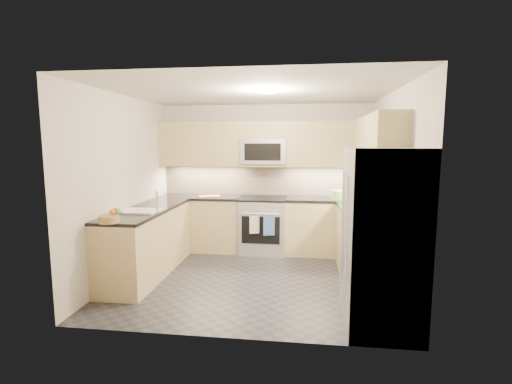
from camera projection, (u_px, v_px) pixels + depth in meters
name	position (u px, v px, depth m)	size (l,w,h in m)	color
floor	(253.00, 278.00, 5.10)	(3.60, 3.20, 0.00)	#242429
ceiling	(253.00, 92.00, 4.77)	(3.60, 3.20, 0.02)	beige
wall_back	(265.00, 177.00, 6.51)	(3.60, 0.02, 2.50)	beige
wall_front	(229.00, 209.00, 3.36)	(3.60, 0.02, 2.50)	beige
wall_left	(125.00, 186.00, 5.16)	(0.02, 3.20, 2.50)	beige
wall_right	(393.00, 190.00, 4.71)	(0.02, 3.20, 2.50)	beige
base_cab_back_left	(201.00, 224.00, 6.45)	(1.42, 0.60, 0.90)	tan
base_cab_back_right	(328.00, 227.00, 6.18)	(1.42, 0.60, 0.90)	tan
base_cab_right	(364.00, 247.00, 5.00)	(0.60, 1.70, 0.90)	tan
base_cab_peninsula	(148.00, 243.00, 5.23)	(0.60, 2.00, 0.90)	tan
countertop_back_left	(200.00, 197.00, 6.39)	(1.42, 0.63, 0.04)	black
countertop_back_right	(329.00, 199.00, 6.12)	(1.42, 0.63, 0.04)	black
countertop_right	(366.00, 213.00, 4.94)	(0.63, 1.70, 0.04)	black
countertop_peninsula	(146.00, 210.00, 5.16)	(0.63, 2.00, 0.04)	black
upper_cab_back	(264.00, 144.00, 6.26)	(3.60, 0.35, 0.75)	tan
upper_cab_right	(376.00, 145.00, 4.93)	(0.35, 1.95, 0.75)	tan
backsplash_back	(265.00, 180.00, 6.51)	(3.60, 0.01, 0.51)	tan
backsplash_right	(384.00, 190.00, 5.16)	(0.01, 2.30, 0.51)	tan
gas_range	(263.00, 225.00, 6.29)	(0.76, 0.65, 0.91)	#ACAFB5
range_cooktop	(263.00, 199.00, 6.23)	(0.76, 0.65, 0.03)	black
oven_door_glass	(261.00, 230.00, 5.97)	(0.62, 0.02, 0.45)	black
oven_handle	(261.00, 214.00, 5.91)	(0.02, 0.02, 0.60)	#B2B5BA
microwave	(264.00, 152.00, 6.25)	(0.76, 0.40, 0.40)	#9A9DA2
microwave_door	(262.00, 152.00, 6.05)	(0.60, 0.01, 0.28)	black
refrigerator	(382.00, 239.00, 3.67)	(0.70, 0.90, 1.80)	#A3A5AB
fridge_handle_left	(346.00, 237.00, 3.53)	(0.02, 0.02, 1.20)	#B2B5BA
fridge_handle_right	(342.00, 229.00, 3.89)	(0.02, 0.02, 1.20)	#B2B5BA
sink_basin	(139.00, 216.00, 4.92)	(0.52, 0.38, 0.16)	white
faucet	(157.00, 202.00, 4.87)	(0.03, 0.03, 0.28)	silver
utensil_bowl	(340.00, 195.00, 5.94)	(0.26, 0.26, 0.15)	#75BE51
cutting_board	(210.00, 196.00, 6.32)	(0.35, 0.24, 0.01)	#D35A13
fruit_basket	(109.00, 219.00, 4.23)	(0.23, 0.23, 0.08)	olive
fruit_apple	(115.00, 210.00, 4.38)	(0.06, 0.06, 0.06)	red
fruit_pear	(119.00, 211.00, 4.32)	(0.08, 0.08, 0.08)	#62BB50
dish_towel_check	(254.00, 224.00, 5.93)	(0.16, 0.01, 0.29)	silver
dish_towel_blue	(269.00, 225.00, 5.90)	(0.18, 0.02, 0.34)	#375898
fruit_orange	(112.00, 212.00, 4.29)	(0.07, 0.07, 0.07)	#CA7016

